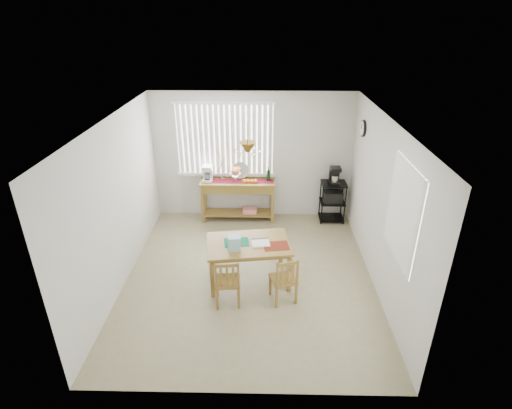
{
  "coord_description": "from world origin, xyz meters",
  "views": [
    {
      "loc": [
        0.22,
        -5.41,
        3.95
      ],
      "look_at": [
        0.1,
        0.55,
        1.05
      ],
      "focal_mm": 28.0,
      "sensor_mm": 36.0,
      "label": 1
    }
  ],
  "objects_px": {
    "wire_cart": "(333,198)",
    "chair_right": "(284,280)",
    "cart_items": "(335,175)",
    "sideboard": "(238,191)",
    "dining_table": "(249,247)",
    "chair_left": "(227,282)"
  },
  "relations": [
    {
      "from": "sideboard",
      "to": "wire_cart",
      "type": "bearing_deg",
      "value": -0.5
    },
    {
      "from": "wire_cart",
      "to": "chair_left",
      "type": "distance_m",
      "value": 3.31
    },
    {
      "from": "cart_items",
      "to": "chair_left",
      "type": "bearing_deg",
      "value": -125.57
    },
    {
      "from": "sideboard",
      "to": "wire_cart",
      "type": "xyz_separation_m",
      "value": [
        1.93,
        -0.02,
        -0.13
      ]
    },
    {
      "from": "chair_right",
      "to": "wire_cart",
      "type": "bearing_deg",
      "value": 67.16
    },
    {
      "from": "chair_left",
      "to": "cart_items",
      "type": "bearing_deg",
      "value": 54.43
    },
    {
      "from": "sideboard",
      "to": "dining_table",
      "type": "height_order",
      "value": "sideboard"
    },
    {
      "from": "wire_cart",
      "to": "cart_items",
      "type": "xyz_separation_m",
      "value": [
        -0.0,
        0.01,
        0.5
      ]
    },
    {
      "from": "dining_table",
      "to": "chair_right",
      "type": "relative_size",
      "value": 1.8
    },
    {
      "from": "sideboard",
      "to": "wire_cart",
      "type": "height_order",
      "value": "sideboard"
    },
    {
      "from": "chair_right",
      "to": "cart_items",
      "type": "bearing_deg",
      "value": 67.23
    },
    {
      "from": "wire_cart",
      "to": "cart_items",
      "type": "distance_m",
      "value": 0.5
    },
    {
      "from": "sideboard",
      "to": "cart_items",
      "type": "relative_size",
      "value": 4.37
    },
    {
      "from": "sideboard",
      "to": "chair_right",
      "type": "relative_size",
      "value": 1.96
    },
    {
      "from": "wire_cart",
      "to": "chair_right",
      "type": "relative_size",
      "value": 1.09
    },
    {
      "from": "chair_left",
      "to": "wire_cart",
      "type": "bearing_deg",
      "value": 54.34
    },
    {
      "from": "chair_right",
      "to": "dining_table",
      "type": "bearing_deg",
      "value": 136.24
    },
    {
      "from": "dining_table",
      "to": "chair_right",
      "type": "distance_m",
      "value": 0.79
    },
    {
      "from": "wire_cart",
      "to": "dining_table",
      "type": "xyz_separation_m",
      "value": [
        -1.64,
        -2.09,
        0.1
      ]
    },
    {
      "from": "cart_items",
      "to": "chair_right",
      "type": "xyz_separation_m",
      "value": [
        -1.1,
        -2.61,
        -0.62
      ]
    },
    {
      "from": "dining_table",
      "to": "chair_right",
      "type": "height_order",
      "value": "chair_right"
    },
    {
      "from": "chair_right",
      "to": "sideboard",
      "type": "bearing_deg",
      "value": 107.53
    }
  ]
}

